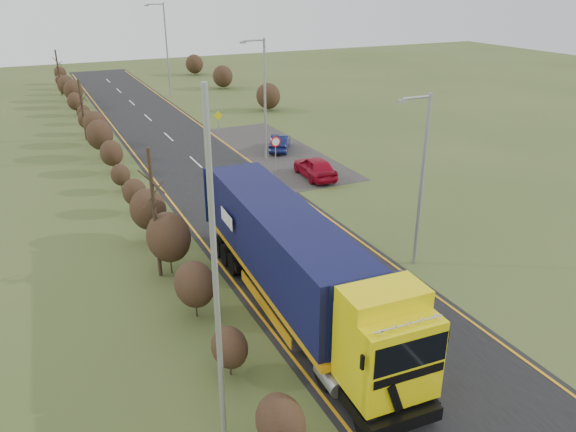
% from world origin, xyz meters
% --- Properties ---
extents(ground, '(160.00, 160.00, 0.00)m').
position_xyz_m(ground, '(0.00, 0.00, 0.00)').
color(ground, '#3C4B20').
rests_on(ground, ground).
extents(road, '(8.00, 120.00, 0.02)m').
position_xyz_m(road, '(0.00, 10.00, 0.01)').
color(road, black).
rests_on(road, ground).
extents(layby, '(6.00, 18.00, 0.02)m').
position_xyz_m(layby, '(6.50, 20.00, 0.01)').
color(layby, '#292625').
rests_on(layby, ground).
extents(lane_markings, '(7.52, 116.00, 0.01)m').
position_xyz_m(lane_markings, '(0.00, 9.69, 0.03)').
color(lane_markings, orange).
rests_on(lane_markings, road).
extents(hedgerow, '(2.24, 102.04, 6.05)m').
position_xyz_m(hedgerow, '(-6.00, 7.89, 1.62)').
color(hedgerow, black).
rests_on(hedgerow, ground).
extents(lorry, '(3.14, 15.37, 4.25)m').
position_xyz_m(lorry, '(-2.36, -1.53, 2.41)').
color(lorry, black).
rests_on(lorry, ground).
extents(car_red_hatchback, '(2.06, 4.47, 1.48)m').
position_xyz_m(car_red_hatchback, '(6.34, 13.10, 0.74)').
color(car_red_hatchback, maroon).
rests_on(car_red_hatchback, ground).
extents(car_blue_sedan, '(3.10, 3.98, 1.26)m').
position_xyz_m(car_blue_sedan, '(6.97, 20.17, 0.63)').
color(car_blue_sedan, '#0B113F').
rests_on(car_blue_sedan, ground).
extents(streetlight_near, '(1.73, 0.18, 8.09)m').
position_xyz_m(streetlight_near, '(4.66, 0.00, 4.43)').
color(streetlight_near, gray).
rests_on(streetlight_near, ground).
extents(streetlight_mid, '(1.87, 0.18, 8.80)m').
position_xyz_m(streetlight_mid, '(4.83, 18.28, 4.84)').
color(streetlight_mid, gray).
rests_on(streetlight_mid, ground).
extents(streetlight_far, '(2.16, 0.20, 10.20)m').
position_xyz_m(streetlight_far, '(4.68, 45.86, 5.66)').
color(streetlight_far, gray).
rests_on(streetlight_far, ground).
extents(left_pole, '(0.16, 0.16, 10.39)m').
position_xyz_m(left_pole, '(-7.16, -6.57, 5.20)').
color(left_pole, gray).
rests_on(left_pole, ground).
extents(speed_sign, '(0.73, 0.10, 2.66)m').
position_xyz_m(speed_sign, '(4.29, 15.05, 1.90)').
color(speed_sign, gray).
rests_on(speed_sign, ground).
extents(warning_board, '(0.79, 0.11, 2.07)m').
position_xyz_m(warning_board, '(4.20, 26.95, 1.28)').
color(warning_board, gray).
rests_on(warning_board, ground).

